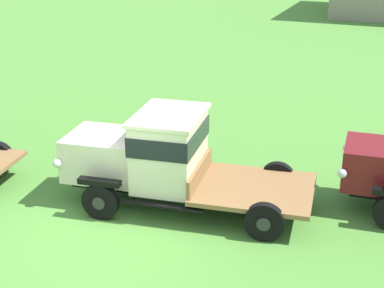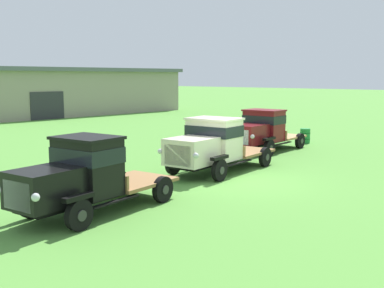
{
  "view_description": "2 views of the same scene",
  "coord_description": "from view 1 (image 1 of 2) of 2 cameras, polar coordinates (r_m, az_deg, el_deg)",
  "views": [
    {
      "loc": [
        5.4,
        -9.1,
        6.13
      ],
      "look_at": [
        0.61,
        2.95,
        1.0
      ],
      "focal_mm": 55.0,
      "sensor_mm": 36.0,
      "label": 1
    },
    {
      "loc": [
        -13.52,
        -10.19,
        3.72
      ],
      "look_at": [
        0.61,
        2.95,
        1.0
      ],
      "focal_mm": 45.0,
      "sensor_mm": 36.0,
      "label": 2
    }
  ],
  "objects": [
    {
      "name": "vintage_truck_second_in_line",
      "position": [
        12.95,
        -3.18,
        -1.18
      ],
      "size": [
        5.74,
        2.79,
        2.14
      ],
      "color": "black",
      "rests_on": "ground"
    },
    {
      "name": "ground_plane",
      "position": [
        12.23,
        -7.9,
        -8.72
      ],
      "size": [
        240.0,
        240.0,
        0.0
      ],
      "primitive_type": "plane",
      "color": "#518E38"
    }
  ]
}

